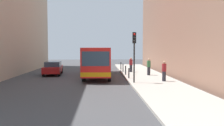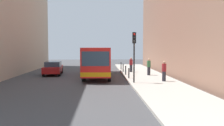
# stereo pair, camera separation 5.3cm
# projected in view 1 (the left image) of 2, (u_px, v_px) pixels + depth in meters

# --- Properties ---
(ground_plane) EXTENTS (80.00, 80.00, 0.00)m
(ground_plane) POSITION_uv_depth(u_px,v_px,m) (91.00, 82.00, 21.00)
(ground_plane) COLOR #424244
(sidewalk) EXTENTS (4.40, 40.00, 0.15)m
(sidewalk) POSITION_uv_depth(u_px,v_px,m) (153.00, 81.00, 21.25)
(sidewalk) COLOR #ADA89E
(sidewalk) RESTS_ON ground
(bus) EXTENTS (2.81, 11.08, 3.00)m
(bus) POSITION_uv_depth(u_px,v_px,m) (98.00, 60.00, 25.22)
(bus) COLOR red
(bus) RESTS_ON ground
(car_beside_bus) EXTENTS (2.14, 4.53, 1.48)m
(car_beside_bus) POSITION_uv_depth(u_px,v_px,m) (53.00, 68.00, 26.55)
(car_beside_bus) COLOR maroon
(car_beside_bus) RESTS_ON ground
(traffic_light) EXTENTS (0.28, 0.33, 4.10)m
(traffic_light) POSITION_uv_depth(u_px,v_px,m) (134.00, 48.00, 19.55)
(traffic_light) COLOR black
(traffic_light) RESTS_ON sidewalk
(bollard_near) EXTENTS (0.11, 0.11, 0.95)m
(bollard_near) POSITION_uv_depth(u_px,v_px,m) (129.00, 73.00, 22.48)
(bollard_near) COLOR black
(bollard_near) RESTS_ON sidewalk
(bollard_mid) EXTENTS (0.11, 0.11, 0.95)m
(bollard_mid) POSITION_uv_depth(u_px,v_px,m) (126.00, 70.00, 25.43)
(bollard_mid) COLOR black
(bollard_mid) RESTS_ON sidewalk
(bollard_far) EXTENTS (0.11, 0.11, 0.95)m
(bollard_far) POSITION_uv_depth(u_px,v_px,m) (123.00, 68.00, 28.39)
(bollard_far) COLOR black
(bollard_far) RESTS_ON sidewalk
(bollard_farthest) EXTENTS (0.11, 0.11, 0.95)m
(bollard_farthest) POSITION_uv_depth(u_px,v_px,m) (121.00, 66.00, 31.35)
(bollard_farthest) COLOR black
(bollard_farthest) RESTS_ON sidewalk
(pedestrian_near_signal) EXTENTS (0.38, 0.38, 1.72)m
(pedestrian_near_signal) POSITION_uv_depth(u_px,v_px,m) (164.00, 71.00, 20.49)
(pedestrian_near_signal) COLOR #26262D
(pedestrian_near_signal) RESTS_ON sidewalk
(pedestrian_mid_sidewalk) EXTENTS (0.38, 0.38, 1.72)m
(pedestrian_mid_sidewalk) POSITION_uv_depth(u_px,v_px,m) (149.00, 67.00, 25.01)
(pedestrian_mid_sidewalk) COLOR #26262D
(pedestrian_mid_sidewalk) RESTS_ON sidewalk
(pedestrian_far_sidewalk) EXTENTS (0.38, 0.38, 1.70)m
(pedestrian_far_sidewalk) POSITION_uv_depth(u_px,v_px,m) (131.00, 65.00, 28.34)
(pedestrian_far_sidewalk) COLOR #26262D
(pedestrian_far_sidewalk) RESTS_ON sidewalk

